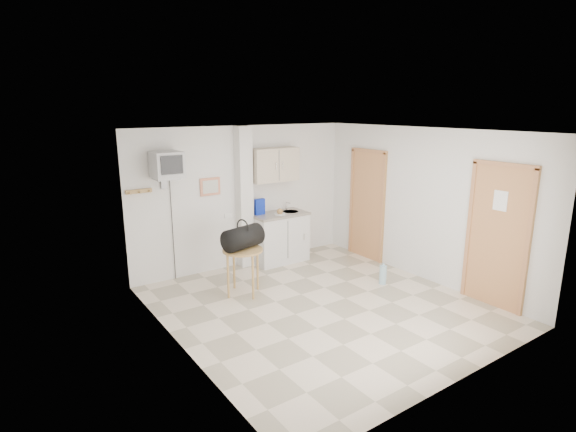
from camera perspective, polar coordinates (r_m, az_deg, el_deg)
ground at (r=6.66m, az=4.28°, el=-11.32°), size 4.50×4.50×0.00m
room_envelope at (r=6.39m, az=5.70°, el=2.12°), size 4.24×4.54×2.55m
kitchenette at (r=8.24m, az=-1.27°, el=-0.40°), size 1.03×0.58×2.10m
crt_television at (r=7.16m, az=-15.12°, el=6.19°), size 0.44×0.45×2.15m
round_table at (r=6.87m, az=-5.76°, el=-5.01°), size 0.61×0.61×0.72m
duffel_bag at (r=6.82m, az=-5.75°, el=-2.72°), size 0.68×0.49×0.46m
water_bottle at (r=7.52m, az=11.96°, el=-7.30°), size 0.12×0.12×0.35m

